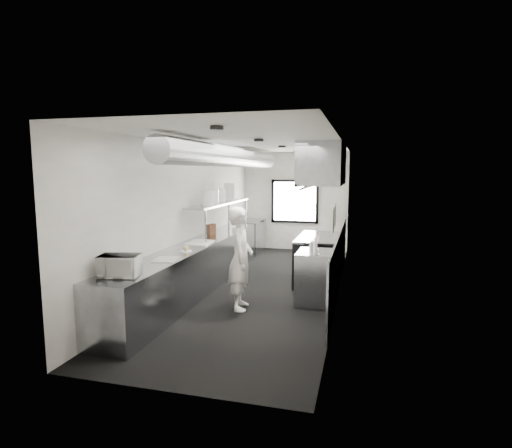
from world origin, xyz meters
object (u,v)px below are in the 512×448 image
Objects in this scene: deli_tub_a at (137,262)px; deli_tub_b at (138,262)px; bottle_station at (316,277)px; small_plate at (186,251)px; knife_block at (211,229)px; squeeze_bottle_c at (312,246)px; range at (318,259)px; cutting_board at (200,242)px; far_work_table at (249,237)px; line_cook at (240,258)px; plate_stack_a at (208,198)px; squeeze_bottle_a at (311,249)px; plate_stack_c at (221,195)px; squeeze_bottle_d at (316,244)px; squeeze_bottle_e at (315,243)px; plate_stack_d at (230,192)px; exhaust_hood at (323,165)px; prep_counter at (197,267)px; pass_shelf at (220,204)px; microwave at (119,266)px; squeeze_bottle_b at (315,248)px; plate_stack_b at (213,196)px.

deli_tub_a reaches higher than deli_tub_b.
bottle_station is 2.28m from small_plate.
squeeze_bottle_c is at bearing -11.51° from knife_block.
range reaches higher than cutting_board.
range reaches higher than far_work_table.
far_work_table is 4.67m from line_cook.
deli_tub_b is 1.94m from cutting_board.
line_cook is (-1.07, -2.02, 0.38)m from range.
plate_stack_a is 2.66m from squeeze_bottle_a.
plate_stack_c reaches higher than deli_tub_b.
plate_stack_c reaches higher than squeeze_bottle_d.
deli_tub_a is at bearing -140.21° from squeeze_bottle_e.
cutting_board is at bearing -87.31° from plate_stack_d.
exhaust_hood is 0.37× the size of prep_counter.
pass_shelf is at bearing 172.33° from range.
squeeze_bottle_d is at bearing 34.71° from microwave.
pass_shelf reaches higher than prep_counter.
squeeze_bottle_c is (2.08, 0.58, 0.08)m from small_plate.
prep_counter is at bearing -117.37° from cutting_board.
deli_tub_b is 0.68× the size of squeeze_bottle_e.
far_work_table is 4.51m from squeeze_bottle_c.
pass_shelf reaches higher than deli_tub_a.
knife_block is 2.55m from squeeze_bottle_e.
plate_stack_a is at bearing 96.23° from small_plate.
deli_tub_a reaches higher than prep_counter.
line_cook is 1.27m from squeeze_bottle_b.
plate_stack_b reaches higher than squeeze_bottle_b.
squeeze_bottle_e reaches higher than bottle_station.
knife_block is 0.76× the size of plate_stack_a.
plate_stack_c is (-2.27, 0.42, 1.25)m from range.
line_cook is at bearing -68.67° from plate_stack_d.
squeeze_bottle_a reaches higher than squeeze_bottle_d.
range is 1.32m from squeeze_bottle_d.
squeeze_bottle_b is at bearing -86.36° from range.
range is at bearing 92.82° from squeeze_bottle_e.
far_work_table is 2.84m from plate_stack_b.
knife_block reaches higher than small_plate.
deli_tub_a is at bearing 118.10° from line_cook.
line_cook is 2.05m from microwave.
plate_stack_a is at bearing 152.29° from squeeze_bottle_a.
line_cook is 9.66× the size of squeeze_bottle_d.
far_work_table is at bearing 120.53° from bottle_station.
squeeze_bottle_d is at bearing -66.24° from line_cook.
range is 12.30× the size of deli_tub_a.
line_cook is 1.40m from cutting_board.
microwave is at bearing -91.28° from cutting_board.
squeeze_bottle_c and squeeze_bottle_d have the same top height.
squeeze_bottle_b is at bearing 11.59° from small_plate.
squeeze_bottle_b is at bearing -96.15° from bottle_station.
far_work_table is at bearing 121.35° from squeeze_bottle_d.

